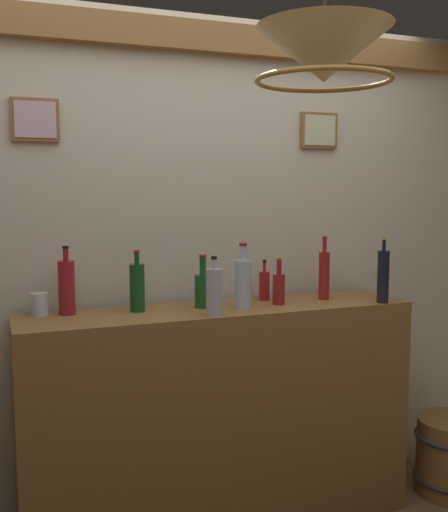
{
  "coord_description": "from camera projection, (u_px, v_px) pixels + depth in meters",
  "views": [
    {
      "loc": [
        -1.0,
        -1.82,
        1.64
      ],
      "look_at": [
        0.0,
        0.76,
        1.32
      ],
      "focal_mm": 42.94,
      "sensor_mm": 36.0,
      "label": 1
    }
  ],
  "objects": [
    {
      "name": "bar_shelf_unit",
      "position": [
        220.0,
        418.0,
        2.93
      ],
      "size": [
        1.86,
        0.41,
        1.07
      ],
      "primitive_type": "cube",
      "color": "olive",
      "rests_on": "ground"
    },
    {
      "name": "liquor_bottle_bourbon",
      "position": [
        383.0,
        276.0,
        2.98
      ],
      "size": [
        0.06,
        0.06,
        0.32
      ],
      "color": "black",
      "rests_on": "bar_shelf_unit"
    },
    {
      "name": "liquor_bottle_gin",
      "position": [
        67.0,
        287.0,
        2.7
      ],
      "size": [
        0.07,
        0.07,
        0.31
      ],
      "color": "maroon",
      "rests_on": "bar_shelf_unit"
    },
    {
      "name": "liquor_bottle_rum",
      "position": [
        279.0,
        287.0,
        2.94
      ],
      "size": [
        0.06,
        0.06,
        0.23
      ],
      "color": "maroon",
      "rests_on": "bar_shelf_unit"
    },
    {
      "name": "glass_tumbler_rocks",
      "position": [
        40.0,
        304.0,
        2.69
      ],
      "size": [
        0.08,
        0.08,
        0.1
      ],
      "color": "silver",
      "rests_on": "bar_shelf_unit"
    },
    {
      "name": "liquor_bottle_vermouth",
      "position": [
        214.0,
        292.0,
        2.68
      ],
      "size": [
        0.07,
        0.07,
        0.26
      ],
      "color": "#BAB7C3",
      "rests_on": "bar_shelf_unit"
    },
    {
      "name": "liquor_bottle_tequila",
      "position": [
        264.0,
        285.0,
        3.06
      ],
      "size": [
        0.05,
        0.05,
        0.2
      ],
      "color": "#A61E25",
      "rests_on": "bar_shelf_unit"
    },
    {
      "name": "pendant_lamp",
      "position": [
        324.0,
        56.0,
        1.88
      ],
      "size": [
        0.43,
        0.43,
        0.56
      ],
      "color": "beige"
    },
    {
      "name": "liquor_bottle_amaro",
      "position": [
        137.0,
        287.0,
        2.77
      ],
      "size": [
        0.07,
        0.07,
        0.28
      ],
      "color": "#174B21",
      "rests_on": "bar_shelf_unit"
    },
    {
      "name": "liquor_bottle_vodka",
      "position": [
        324.0,
        274.0,
        3.07
      ],
      "size": [
        0.05,
        0.05,
        0.32
      ],
      "color": "maroon",
      "rests_on": "bar_shelf_unit"
    },
    {
      "name": "liquor_bottle_rye",
      "position": [
        243.0,
        283.0,
        2.83
      ],
      "size": [
        0.08,
        0.08,
        0.31
      ],
      "color": "silver",
      "rests_on": "bar_shelf_unit"
    },
    {
      "name": "panelled_rear_partition",
      "position": [
        200.0,
        252.0,
        3.1
      ],
      "size": [
        3.58,
        0.15,
        2.47
      ],
      "color": "beige",
      "rests_on": "ground"
    },
    {
      "name": "liquor_bottle_scotch",
      "position": [
        203.0,
        289.0,
        2.87
      ],
      "size": [
        0.08,
        0.08,
        0.25
      ],
      "color": "#1A5422",
      "rests_on": "bar_shelf_unit"
    }
  ]
}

